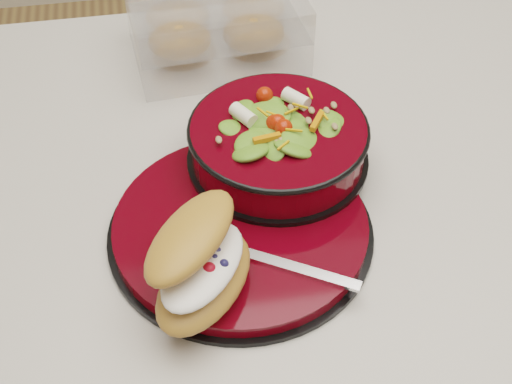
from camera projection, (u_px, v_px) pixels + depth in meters
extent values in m
cube|color=white|center=(301.00, 373.00, 1.17)|extent=(1.16, 0.66, 0.86)
cube|color=#B8B4A8|center=(318.00, 176.00, 0.85)|extent=(1.24, 0.74, 0.04)
cylinder|color=black|center=(241.00, 232.00, 0.75)|extent=(0.28, 0.28, 0.01)
cylinder|color=#4D0209|center=(240.00, 226.00, 0.75)|extent=(0.27, 0.27, 0.01)
torus|color=black|center=(251.00, 229.00, 0.74)|extent=(0.15, 0.15, 0.01)
cylinder|color=black|center=(278.00, 158.00, 0.81)|extent=(0.20, 0.20, 0.01)
cylinder|color=#4D0209|center=(278.00, 142.00, 0.79)|extent=(0.19, 0.19, 0.04)
torus|color=black|center=(278.00, 129.00, 0.77)|extent=(0.20, 0.20, 0.01)
ellipsoid|color=#427521|center=(278.00, 134.00, 0.78)|extent=(0.16, 0.16, 0.07)
sphere|color=red|center=(316.00, 103.00, 0.76)|extent=(0.02, 0.02, 0.02)
sphere|color=red|center=(272.00, 85.00, 0.78)|extent=(0.02, 0.02, 0.02)
sphere|color=red|center=(242.00, 111.00, 0.75)|extent=(0.02, 0.02, 0.02)
sphere|color=red|center=(287.00, 132.00, 0.72)|extent=(0.02, 0.02, 0.02)
cylinder|color=silver|center=(297.00, 85.00, 0.78)|extent=(0.03, 0.03, 0.02)
cylinder|color=silver|center=(243.00, 101.00, 0.76)|extent=(0.04, 0.03, 0.02)
cube|color=orange|center=(267.00, 124.00, 0.73)|extent=(0.03, 0.03, 0.01)
cube|color=orange|center=(318.00, 108.00, 0.75)|extent=(0.03, 0.02, 0.01)
ellipsoid|color=#B17436|center=(204.00, 281.00, 0.66)|extent=(0.13, 0.15, 0.04)
ellipsoid|color=white|center=(203.00, 266.00, 0.65)|extent=(0.11, 0.13, 0.02)
ellipsoid|color=#B17436|center=(199.00, 235.00, 0.64)|extent=(0.13, 0.14, 0.03)
sphere|color=red|center=(180.00, 265.00, 0.64)|extent=(0.01, 0.01, 0.01)
sphere|color=red|center=(209.00, 269.00, 0.64)|extent=(0.01, 0.01, 0.01)
sphere|color=#191947|center=(194.00, 258.00, 0.65)|extent=(0.01, 0.01, 0.01)
sphere|color=#191947|center=(215.00, 259.00, 0.65)|extent=(0.01, 0.01, 0.01)
sphere|color=#191947|center=(203.00, 265.00, 0.64)|extent=(0.01, 0.01, 0.01)
sphere|color=#191947|center=(224.00, 264.00, 0.64)|extent=(0.01, 0.01, 0.01)
sphere|color=#191947|center=(185.00, 271.00, 0.64)|extent=(0.01, 0.01, 0.01)
sphere|color=#191947|center=(218.00, 252.00, 0.65)|extent=(0.01, 0.01, 0.01)
cube|color=silver|center=(297.00, 268.00, 0.70)|extent=(0.12, 0.08, 0.00)
cube|color=silver|center=(222.00, 246.00, 0.71)|extent=(0.05, 0.04, 0.00)
cube|color=white|center=(217.00, 39.00, 0.97)|extent=(0.24, 0.18, 0.05)
cube|color=white|center=(216.00, 9.00, 0.94)|extent=(0.24, 0.18, 0.04)
ellipsoid|color=#B17436|center=(180.00, 40.00, 0.96)|extent=(0.09, 0.07, 0.04)
ellipsoid|color=#B17436|center=(254.00, 33.00, 0.97)|extent=(0.09, 0.07, 0.04)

